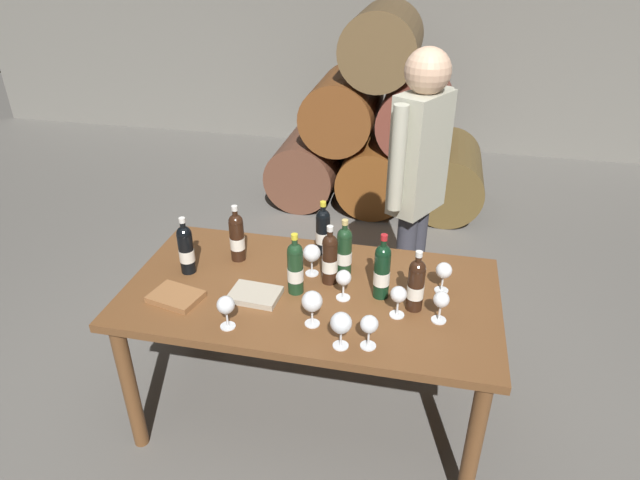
{
  "coord_description": "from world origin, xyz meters",
  "views": [
    {
      "loc": [
        0.48,
        -2.02,
        2.21
      ],
      "look_at": [
        0.0,
        0.2,
        0.91
      ],
      "focal_mm": 30.86,
      "sensor_mm": 36.0,
      "label": 1
    }
  ],
  "objects_px": {
    "wine_glass_3": "(398,296)",
    "wine_glass_4": "(369,325)",
    "wine_bottle_4": "(330,258)",
    "wine_glass_8": "(344,279)",
    "wine_glass_7": "(444,271)",
    "wine_bottle_3": "(237,237)",
    "wine_bottle_7": "(295,267)",
    "wine_glass_2": "(341,324)",
    "wine_glass_1": "(312,254)",
    "leather_ledger": "(255,295)",
    "wine_bottle_6": "(416,284)",
    "wine_glass_0": "(226,306)",
    "wine_glass_5": "(312,302)",
    "dining_table": "(311,305)",
    "sommelier_presenting": "(418,177)",
    "tasting_notebook": "(176,297)",
    "wine_bottle_0": "(323,231)",
    "wine_bottle_1": "(186,249)",
    "wine_glass_6": "(441,301)",
    "wine_bottle_2": "(382,270)",
    "wine_bottle_5": "(344,251)"
  },
  "relations": [
    {
      "from": "wine_bottle_5",
      "to": "wine_bottle_6",
      "type": "distance_m",
      "value": 0.41
    },
    {
      "from": "wine_glass_8",
      "to": "sommelier_presenting",
      "type": "bearing_deg",
      "value": 71.68
    },
    {
      "from": "wine_bottle_3",
      "to": "wine_bottle_4",
      "type": "height_order",
      "value": "same"
    },
    {
      "from": "wine_glass_1",
      "to": "wine_glass_2",
      "type": "xyz_separation_m",
      "value": [
        0.23,
        -0.49,
        0.0
      ]
    },
    {
      "from": "wine_bottle_0",
      "to": "wine_glass_7",
      "type": "height_order",
      "value": "wine_bottle_0"
    },
    {
      "from": "wine_bottle_1",
      "to": "wine_glass_8",
      "type": "distance_m",
      "value": 0.77
    },
    {
      "from": "wine_glass_7",
      "to": "wine_bottle_3",
      "type": "bearing_deg",
      "value": 176.1
    },
    {
      "from": "wine_bottle_6",
      "to": "wine_glass_5",
      "type": "relative_size",
      "value": 1.78
    },
    {
      "from": "dining_table",
      "to": "sommelier_presenting",
      "type": "xyz_separation_m",
      "value": [
        0.42,
        0.75,
        0.37
      ]
    },
    {
      "from": "wine_glass_8",
      "to": "wine_glass_2",
      "type": "bearing_deg",
      "value": -81.64
    },
    {
      "from": "wine_bottle_4",
      "to": "wine_glass_7",
      "type": "relative_size",
      "value": 1.99
    },
    {
      "from": "wine_glass_0",
      "to": "wine_glass_2",
      "type": "relative_size",
      "value": 0.94
    },
    {
      "from": "wine_glass_3",
      "to": "wine_glass_4",
      "type": "relative_size",
      "value": 0.99
    },
    {
      "from": "wine_glass_0",
      "to": "sommelier_presenting",
      "type": "relative_size",
      "value": 0.09
    },
    {
      "from": "wine_glass_5",
      "to": "wine_glass_6",
      "type": "xyz_separation_m",
      "value": [
        0.52,
        0.14,
        -0.01
      ]
    },
    {
      "from": "wine_glass_6",
      "to": "leather_ledger",
      "type": "xyz_separation_m",
      "value": [
        -0.81,
        -0.0,
        -0.09
      ]
    },
    {
      "from": "wine_glass_1",
      "to": "wine_glass_4",
      "type": "distance_m",
      "value": 0.57
    },
    {
      "from": "dining_table",
      "to": "wine_bottle_6",
      "type": "relative_size",
      "value": 5.92
    },
    {
      "from": "dining_table",
      "to": "wine_glass_1",
      "type": "xyz_separation_m",
      "value": [
        -0.02,
        0.13,
        0.2
      ]
    },
    {
      "from": "wine_glass_6",
      "to": "wine_glass_7",
      "type": "height_order",
      "value": "wine_glass_7"
    },
    {
      "from": "wine_glass_7",
      "to": "wine_glass_8",
      "type": "bearing_deg",
      "value": -160.62
    },
    {
      "from": "leather_ledger",
      "to": "wine_glass_0",
      "type": "bearing_deg",
      "value": -97.87
    },
    {
      "from": "leather_ledger",
      "to": "wine_bottle_6",
      "type": "bearing_deg",
      "value": 9.34
    },
    {
      "from": "wine_bottle_2",
      "to": "wine_bottle_3",
      "type": "xyz_separation_m",
      "value": [
        -0.73,
        0.17,
        -0.01
      ]
    },
    {
      "from": "wine_glass_5",
      "to": "wine_glass_7",
      "type": "bearing_deg",
      "value": 34.6
    },
    {
      "from": "wine_bottle_4",
      "to": "wine_bottle_6",
      "type": "distance_m",
      "value": 0.42
    },
    {
      "from": "wine_glass_4",
      "to": "wine_glass_6",
      "type": "distance_m",
      "value": 0.35
    },
    {
      "from": "wine_glass_4",
      "to": "wine_glass_1",
      "type": "bearing_deg",
      "value": 125.88
    },
    {
      "from": "tasting_notebook",
      "to": "wine_glass_5",
      "type": "bearing_deg",
      "value": 9.11
    },
    {
      "from": "dining_table",
      "to": "leather_ledger",
      "type": "xyz_separation_m",
      "value": [
        -0.23,
        -0.11,
        0.11
      ]
    },
    {
      "from": "wine_bottle_2",
      "to": "wine_glass_3",
      "type": "relative_size",
      "value": 2.17
    },
    {
      "from": "wine_bottle_7",
      "to": "wine_bottle_4",
      "type": "bearing_deg",
      "value": 39.86
    },
    {
      "from": "wine_glass_2",
      "to": "wine_glass_8",
      "type": "xyz_separation_m",
      "value": [
        -0.05,
        0.32,
        -0.01
      ]
    },
    {
      "from": "wine_bottle_1",
      "to": "wine_bottle_4",
      "type": "distance_m",
      "value": 0.68
    },
    {
      "from": "wine_bottle_4",
      "to": "wine_glass_3",
      "type": "xyz_separation_m",
      "value": [
        0.33,
        -0.19,
        -0.02
      ]
    },
    {
      "from": "wine_bottle_6",
      "to": "wine_glass_4",
      "type": "height_order",
      "value": "wine_bottle_6"
    },
    {
      "from": "wine_glass_3",
      "to": "tasting_notebook",
      "type": "distance_m",
      "value": 0.98
    },
    {
      "from": "wine_bottle_4",
      "to": "wine_glass_8",
      "type": "xyz_separation_m",
      "value": [
        0.09,
        -0.12,
        -0.03
      ]
    },
    {
      "from": "wine_bottle_1",
      "to": "wine_glass_2",
      "type": "height_order",
      "value": "wine_bottle_1"
    },
    {
      "from": "wine_bottle_7",
      "to": "wine_glass_7",
      "type": "bearing_deg",
      "value": 12.6
    },
    {
      "from": "wine_bottle_4",
      "to": "wine_bottle_5",
      "type": "distance_m",
      "value": 0.1
    },
    {
      "from": "wine_bottle_2",
      "to": "wine_bottle_7",
      "type": "bearing_deg",
      "value": -172.79
    },
    {
      "from": "wine_bottle_7",
      "to": "leather_ledger",
      "type": "height_order",
      "value": "wine_bottle_7"
    },
    {
      "from": "wine_bottle_7",
      "to": "wine_glass_0",
      "type": "distance_m",
      "value": 0.37
    },
    {
      "from": "dining_table",
      "to": "wine_glass_7",
      "type": "xyz_separation_m",
      "value": [
        0.59,
        0.12,
        0.2
      ]
    },
    {
      "from": "wine_glass_5",
      "to": "tasting_notebook",
      "type": "relative_size",
      "value": 0.73
    },
    {
      "from": "wine_glass_1",
      "to": "sommelier_presenting",
      "type": "xyz_separation_m",
      "value": [
        0.44,
        0.62,
        0.17
      ]
    },
    {
      "from": "wine_glass_2",
      "to": "leather_ledger",
      "type": "distance_m",
      "value": 0.51
    },
    {
      "from": "wine_bottle_0",
      "to": "wine_bottle_4",
      "type": "relative_size",
      "value": 0.97
    },
    {
      "from": "wine_glass_6",
      "to": "wine_glass_7",
      "type": "relative_size",
      "value": 0.97
    }
  ]
}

